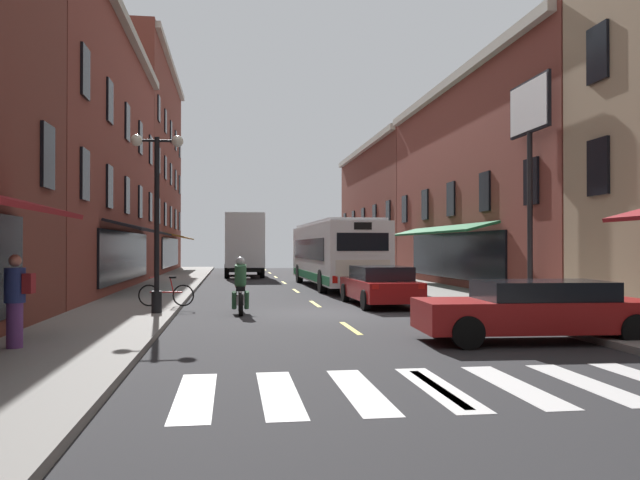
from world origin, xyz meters
TOP-DOWN VIEW (x-y plane):
  - ground_plane at (0.00, 0.00)m, footprint 34.80×80.00m
  - lane_centre_dashes at (0.00, -0.25)m, footprint 0.14×73.90m
  - crosswalk_near at (0.00, -10.00)m, footprint 7.10×2.80m
  - sidewalk_left at (-5.90, 0.00)m, footprint 3.00×80.00m
  - sidewalk_right at (5.90, 0.00)m, footprint 3.00×80.00m
  - billboard_sign at (7.05, 1.48)m, footprint 0.40×2.75m
  - transit_bus at (2.08, 11.68)m, footprint 2.81×12.40m
  - box_truck at (-2.03, 22.96)m, footprint 2.50×7.34m
  - sedan_near at (3.39, -6.14)m, footprint 4.85×2.10m
  - sedan_mid at (2.05, 2.09)m, footprint 1.96×4.66m
  - sedan_far at (-2.06, 34.25)m, footprint 1.96×4.38m
  - motorcycle_rider at (-2.57, 0.23)m, footprint 0.62×2.07m
  - bicycle_near at (-4.81, 1.34)m, footprint 1.70×0.48m
  - pedestrian_near at (-6.66, -6.45)m, footprint 0.51×0.36m
  - pedestrian_mid at (5.09, 13.45)m, footprint 0.36×0.36m
  - street_lamp_twin at (-4.87, -0.65)m, footprint 1.42×0.32m

SIDE VIEW (x-z plane):
  - ground_plane at x=0.00m, z-range -0.10..0.00m
  - lane_centre_dashes at x=0.00m, z-range 0.00..0.01m
  - crosswalk_near at x=0.00m, z-range 0.00..0.01m
  - sidewalk_left at x=-5.90m, z-range 0.00..0.14m
  - sidewalk_right at x=5.90m, z-range 0.00..0.14m
  - bicycle_near at x=-4.81m, z-range 0.05..0.96m
  - sedan_near at x=3.39m, z-range 0.03..1.28m
  - sedan_far at x=-2.06m, z-range 0.02..1.33m
  - sedan_mid at x=2.05m, z-range 0.02..1.33m
  - motorcycle_rider at x=-2.57m, z-range -0.12..1.54m
  - pedestrian_near at x=-6.66m, z-range 0.19..1.86m
  - pedestrian_mid at x=5.09m, z-range 0.17..1.98m
  - transit_bus at x=2.08m, z-range 0.08..3.20m
  - box_truck at x=-2.03m, z-range 0.02..4.05m
  - street_lamp_twin at x=-4.87m, z-range 0.41..5.31m
  - billboard_sign at x=7.05m, z-range 2.07..9.48m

